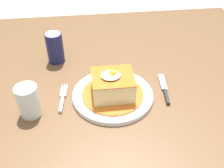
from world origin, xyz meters
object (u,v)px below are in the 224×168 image
knife (165,92)px  soda_can (55,48)px  fork (62,100)px  drinking_glass (29,103)px  main_plate (113,95)px

knife → soda_can: (-0.38, 0.26, 0.06)m
knife → soda_can: 0.46m
knife → soda_can: size_ratio=1.34×
fork → soda_can: 0.26m
soda_can → drinking_glass: 0.30m
fork → drinking_glass: size_ratio=1.35×
fork → drinking_glass: drinking_glass is taller
soda_can → knife: bearing=-33.9°
main_plate → knife: (0.18, -0.01, -0.00)m
drinking_glass → main_plate: bearing=9.5°
soda_can → main_plate: bearing=-51.6°
drinking_glass → soda_can: bearing=77.0°
knife → drinking_glass: 0.45m
fork → soda_can: bearing=96.1°
knife → drinking_glass: drinking_glass is taller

